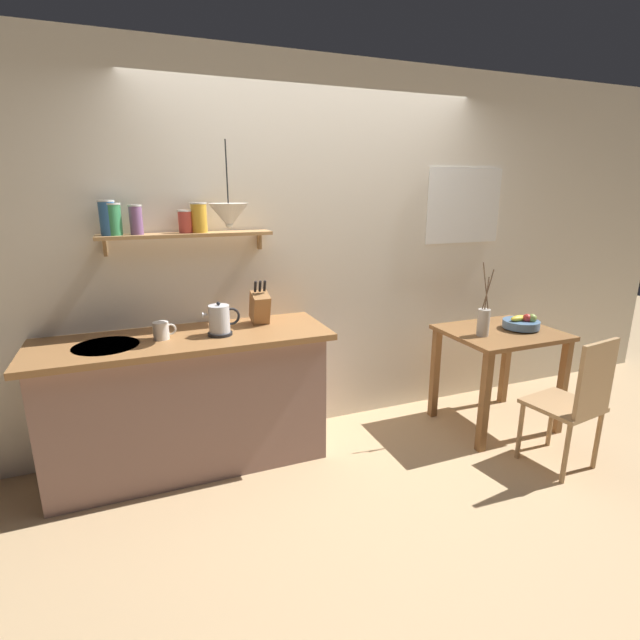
{
  "coord_description": "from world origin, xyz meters",
  "views": [
    {
      "loc": [
        -1.26,
        -2.66,
        1.82
      ],
      "look_at": [
        -0.1,
        0.25,
        0.95
      ],
      "focal_mm": 26.59,
      "sensor_mm": 36.0,
      "label": 1
    }
  ],
  "objects_px": {
    "fruit_bowl": "(522,323)",
    "coffee_mug_by_sink": "(162,331)",
    "twig_vase": "(483,321)",
    "knife_block": "(260,307)",
    "pendant_lamp": "(229,216)",
    "dining_chair_near": "(576,399)",
    "electric_kettle": "(220,320)",
    "dining_table": "(500,349)"
  },
  "relations": [
    {
      "from": "fruit_bowl",
      "to": "pendant_lamp",
      "type": "height_order",
      "value": "pendant_lamp"
    },
    {
      "from": "coffee_mug_by_sink",
      "to": "fruit_bowl",
      "type": "bearing_deg",
      "value": -6.31
    },
    {
      "from": "twig_vase",
      "to": "knife_block",
      "type": "height_order",
      "value": "twig_vase"
    },
    {
      "from": "knife_block",
      "to": "fruit_bowl",
      "type": "bearing_deg",
      "value": -11.49
    },
    {
      "from": "twig_vase",
      "to": "coffee_mug_by_sink",
      "type": "relative_size",
      "value": 3.88
    },
    {
      "from": "dining_chair_near",
      "to": "pendant_lamp",
      "type": "xyz_separation_m",
      "value": [
        -2.02,
        0.88,
        1.16
      ]
    },
    {
      "from": "coffee_mug_by_sink",
      "to": "pendant_lamp",
      "type": "relative_size",
      "value": 0.28
    },
    {
      "from": "dining_chair_near",
      "to": "pendant_lamp",
      "type": "relative_size",
      "value": 1.83
    },
    {
      "from": "dining_chair_near",
      "to": "electric_kettle",
      "type": "height_order",
      "value": "electric_kettle"
    },
    {
      "from": "electric_kettle",
      "to": "pendant_lamp",
      "type": "distance_m",
      "value": 0.65
    },
    {
      "from": "dining_table",
      "to": "coffee_mug_by_sink",
      "type": "bearing_deg",
      "value": 173.95
    },
    {
      "from": "twig_vase",
      "to": "electric_kettle",
      "type": "bearing_deg",
      "value": 172.09
    },
    {
      "from": "fruit_bowl",
      "to": "knife_block",
      "type": "xyz_separation_m",
      "value": [
        -1.95,
        0.4,
        0.21
      ]
    },
    {
      "from": "electric_kettle",
      "to": "twig_vase",
      "type": "bearing_deg",
      "value": -7.91
    },
    {
      "from": "dining_table",
      "to": "knife_block",
      "type": "bearing_deg",
      "value": 168.39
    },
    {
      "from": "electric_kettle",
      "to": "coffee_mug_by_sink",
      "type": "height_order",
      "value": "electric_kettle"
    },
    {
      "from": "twig_vase",
      "to": "pendant_lamp",
      "type": "bearing_deg",
      "value": 172.39
    },
    {
      "from": "fruit_bowl",
      "to": "pendant_lamp",
      "type": "relative_size",
      "value": 0.54
    },
    {
      "from": "dining_chair_near",
      "to": "electric_kettle",
      "type": "relative_size",
      "value": 3.93
    },
    {
      "from": "pendant_lamp",
      "to": "fruit_bowl",
      "type": "bearing_deg",
      "value": -5.73
    },
    {
      "from": "dining_chair_near",
      "to": "twig_vase",
      "type": "height_order",
      "value": "twig_vase"
    },
    {
      "from": "electric_kettle",
      "to": "coffee_mug_by_sink",
      "type": "bearing_deg",
      "value": 172.05
    },
    {
      "from": "dining_chair_near",
      "to": "fruit_bowl",
      "type": "bearing_deg",
      "value": 77.66
    },
    {
      "from": "twig_vase",
      "to": "pendant_lamp",
      "type": "xyz_separation_m",
      "value": [
        -1.77,
        0.24,
        0.78
      ]
    },
    {
      "from": "electric_kettle",
      "to": "pendant_lamp",
      "type": "bearing_deg",
      "value": -14.02
    },
    {
      "from": "twig_vase",
      "to": "knife_block",
      "type": "relative_size",
      "value": 1.77
    },
    {
      "from": "fruit_bowl",
      "to": "twig_vase",
      "type": "distance_m",
      "value": 0.39
    },
    {
      "from": "dining_table",
      "to": "coffee_mug_by_sink",
      "type": "height_order",
      "value": "coffee_mug_by_sink"
    },
    {
      "from": "coffee_mug_by_sink",
      "to": "electric_kettle",
      "type": "bearing_deg",
      "value": -7.95
    },
    {
      "from": "twig_vase",
      "to": "coffee_mug_by_sink",
      "type": "distance_m",
      "value": 2.23
    },
    {
      "from": "dining_table",
      "to": "twig_vase",
      "type": "relative_size",
      "value": 1.53
    },
    {
      "from": "electric_kettle",
      "to": "knife_block",
      "type": "height_order",
      "value": "knife_block"
    },
    {
      "from": "dining_chair_near",
      "to": "knife_block",
      "type": "bearing_deg",
      "value": 149.54
    },
    {
      "from": "fruit_bowl",
      "to": "dining_chair_near",
      "type": "bearing_deg",
      "value": -102.34
    },
    {
      "from": "dining_chair_near",
      "to": "fruit_bowl",
      "type": "xyz_separation_m",
      "value": [
        0.15,
        0.66,
        0.32
      ]
    },
    {
      "from": "dining_chair_near",
      "to": "coffee_mug_by_sink",
      "type": "relative_size",
      "value": 6.63
    },
    {
      "from": "dining_chair_near",
      "to": "fruit_bowl",
      "type": "distance_m",
      "value": 0.75
    },
    {
      "from": "dining_table",
      "to": "pendant_lamp",
      "type": "xyz_separation_m",
      "value": [
        -2.0,
        0.19,
        1.03
      ]
    },
    {
      "from": "coffee_mug_by_sink",
      "to": "pendant_lamp",
      "type": "height_order",
      "value": "pendant_lamp"
    },
    {
      "from": "electric_kettle",
      "to": "pendant_lamp",
      "type": "relative_size",
      "value": 0.47
    },
    {
      "from": "dining_table",
      "to": "knife_block",
      "type": "relative_size",
      "value": 2.71
    },
    {
      "from": "fruit_bowl",
      "to": "coffee_mug_by_sink",
      "type": "relative_size",
      "value": 1.93
    }
  ]
}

